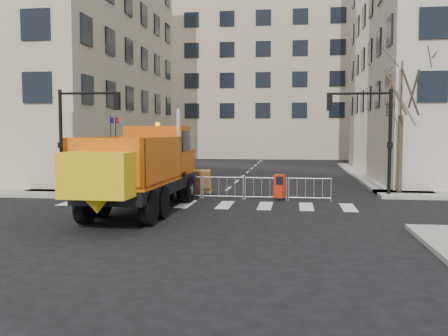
# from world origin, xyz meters

# --- Properties ---
(ground) EXTENTS (120.00, 120.00, 0.00)m
(ground) POSITION_xyz_m (0.00, 0.00, 0.00)
(ground) COLOR black
(ground) RESTS_ON ground
(sidewalk_back) EXTENTS (64.00, 5.00, 0.15)m
(sidewalk_back) POSITION_xyz_m (0.00, 8.50, 0.07)
(sidewalk_back) COLOR gray
(sidewalk_back) RESTS_ON ground
(building_far) EXTENTS (30.00, 18.00, 24.00)m
(building_far) POSITION_xyz_m (0.00, 52.00, 12.00)
(building_far) COLOR #BAAB8E
(building_far) RESTS_ON ground
(traffic_light_left) EXTENTS (0.18, 0.18, 5.40)m
(traffic_light_left) POSITION_xyz_m (-8.00, 7.50, 2.70)
(traffic_light_left) COLOR black
(traffic_light_left) RESTS_ON ground
(traffic_light_right) EXTENTS (0.18, 0.18, 5.40)m
(traffic_light_right) POSITION_xyz_m (8.50, 9.50, 2.70)
(traffic_light_right) COLOR black
(traffic_light_right) RESTS_ON ground
(crowd_barriers) EXTENTS (12.60, 0.60, 1.10)m
(crowd_barriers) POSITION_xyz_m (-0.75, 7.60, 0.55)
(crowd_barriers) COLOR #9EA0A5
(crowd_barriers) RESTS_ON ground
(street_tree) EXTENTS (3.00, 3.00, 7.50)m
(street_tree) POSITION_xyz_m (9.20, 10.50, 3.75)
(street_tree) COLOR #382B21
(street_tree) RESTS_ON ground
(plow_truck) EXTENTS (3.60, 11.02, 4.26)m
(plow_truck) POSITION_xyz_m (-2.36, 2.90, 1.89)
(plow_truck) COLOR black
(plow_truck) RESTS_ON ground
(cop_a) EXTENTS (0.75, 0.50, 2.04)m
(cop_a) POSITION_xyz_m (-1.90, 7.00, 1.02)
(cop_a) COLOR black
(cop_a) RESTS_ON ground
(cop_b) EXTENTS (0.99, 0.80, 1.92)m
(cop_b) POSITION_xyz_m (-2.07, 7.00, 0.96)
(cop_b) COLOR black
(cop_b) RESTS_ON ground
(cop_c) EXTENTS (0.92, 1.02, 1.66)m
(cop_c) POSITION_xyz_m (-3.54, 7.00, 0.83)
(cop_c) COLOR black
(cop_c) RESTS_ON ground
(worker) EXTENTS (1.24, 0.80, 1.82)m
(worker) POSITION_xyz_m (-6.13, 6.80, 1.06)
(worker) COLOR yellow
(worker) RESTS_ON sidewalk_back
(newspaper_box) EXTENTS (0.56, 0.53, 1.10)m
(newspaper_box) POSITION_xyz_m (3.07, 7.34, 0.70)
(newspaper_box) COLOR red
(newspaper_box) RESTS_ON sidewalk_back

